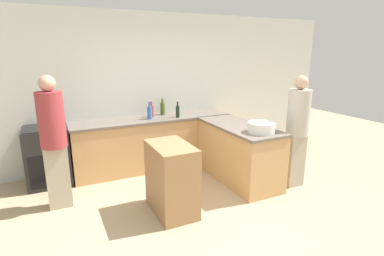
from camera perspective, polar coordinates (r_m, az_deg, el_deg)
ground_plane at (r=3.92m, az=2.59°, el=-16.85°), size 14.00×14.00×0.00m
wall_back at (r=5.54m, az=-8.81°, el=7.22°), size 8.00×0.06×2.70m
counter_back at (r=5.39m, az=-7.30°, el=-2.69°), size 2.79×0.69×0.90m
counter_peninsula at (r=4.89m, az=8.79°, el=-4.57°), size 0.69×1.59×0.90m
range_oven at (r=5.17m, az=-25.78°, el=-4.79°), size 0.63×0.61×0.92m
island_table at (r=3.88m, az=-3.93°, el=-9.62°), size 0.47×0.77×0.91m
mixing_bowl at (r=4.38m, az=13.09°, el=0.11°), size 0.39×0.39×0.15m
wine_bottle_dark at (r=5.23m, az=-2.75°, el=3.24°), size 0.07×0.07×0.28m
olive_oil_bottle at (r=5.48m, az=-5.63°, el=3.75°), size 0.08×0.08×0.29m
water_bottle_blue at (r=5.16m, az=-8.07°, el=2.99°), size 0.09×0.09×0.29m
hot_sauce_bottle at (r=5.32m, az=-7.73°, el=3.27°), size 0.07×0.07×0.27m
person_by_range at (r=4.21m, az=-24.88°, el=-1.75°), size 0.32×0.32×1.75m
person_at_peninsula at (r=4.73m, az=19.40°, el=0.06°), size 0.32×0.32×1.70m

